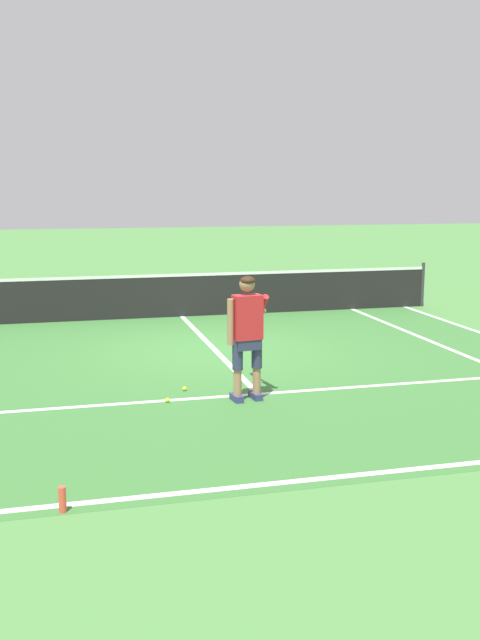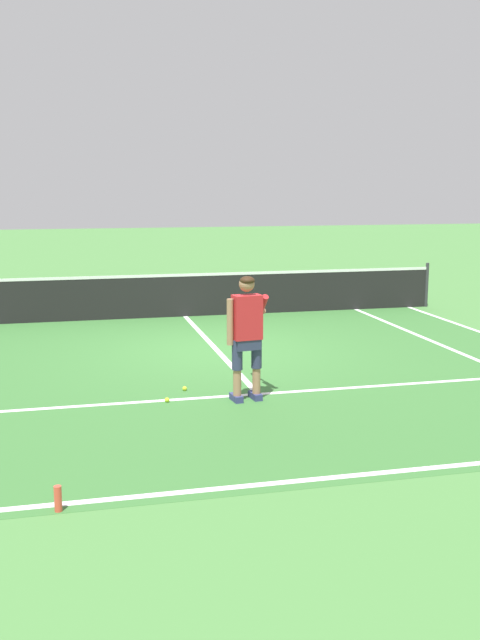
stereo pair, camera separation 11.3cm
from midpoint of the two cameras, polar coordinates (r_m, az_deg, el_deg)
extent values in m
plane|color=#477F3D|center=(12.96, -1.60, -2.38)|extent=(80.00, 80.00, 0.00)
cube|color=#387033|center=(11.80, -0.38, -3.64)|extent=(10.98, 9.85, 0.00)
cube|color=white|center=(7.50, 8.03, -12.16)|extent=(10.98, 0.10, 0.01)
cube|color=white|center=(10.23, 1.76, -5.85)|extent=(8.23, 0.10, 0.01)
cube|color=white|center=(13.25, -1.88, -2.07)|extent=(0.10, 6.40, 0.01)
cube|color=white|center=(13.32, 17.14, -2.47)|extent=(0.10, 9.45, 0.01)
cylinder|color=#333338|center=(18.17, 14.67, 2.70)|extent=(0.08, 0.08, 1.07)
cube|color=black|center=(16.27, -4.16, 1.86)|extent=(11.84, 0.02, 0.91)
cube|color=white|center=(16.20, -4.18, 3.55)|extent=(11.84, 0.03, 0.06)
cube|color=navy|center=(9.90, 0.03, -6.15)|extent=(0.14, 0.29, 0.09)
cube|color=navy|center=(10.00, 1.54, -5.99)|extent=(0.14, 0.29, 0.09)
cylinder|color=#A37556|center=(9.81, 0.11, -4.95)|extent=(0.11, 0.11, 0.36)
cylinder|color=#2D3351|center=(9.71, 0.11, -2.76)|extent=(0.14, 0.14, 0.41)
cylinder|color=#A37556|center=(9.91, 1.63, -4.80)|extent=(0.11, 0.11, 0.36)
cylinder|color=#2D3351|center=(9.81, 1.64, -2.63)|extent=(0.14, 0.14, 0.41)
cube|color=#2D3351|center=(9.73, 0.88, -1.75)|extent=(0.36, 0.24, 0.20)
cube|color=red|center=(9.66, 0.89, 0.22)|extent=(0.40, 0.27, 0.60)
cylinder|color=#A37556|center=(9.58, -0.45, -0.16)|extent=(0.09, 0.09, 0.62)
cylinder|color=red|center=(9.82, 2.14, 1.27)|extent=(0.12, 0.27, 0.29)
cylinder|color=#A37556|center=(10.04, 1.88, 0.67)|extent=(0.12, 0.30, 0.14)
sphere|color=#A37556|center=(9.60, 0.87, 2.85)|extent=(0.21, 0.21, 0.21)
ellipsoid|color=#382314|center=(9.57, 0.92, 3.13)|extent=(0.22, 0.22, 0.12)
cylinder|color=#232326|center=(10.26, 1.48, 0.71)|extent=(0.06, 0.20, 0.03)
cylinder|color=yellow|center=(10.39, 1.17, 0.84)|extent=(0.04, 0.10, 0.02)
torus|color=yellow|center=(10.56, 0.80, 0.99)|extent=(0.06, 0.30, 0.30)
cylinder|color=silver|center=(10.56, 0.80, 0.99)|extent=(0.04, 0.25, 0.25)
sphere|color=#CCE02D|center=(9.89, -5.44, -6.29)|extent=(0.07, 0.07, 0.07)
sphere|color=#CCE02D|center=(10.42, -4.07, -5.41)|extent=(0.07, 0.07, 0.07)
cylinder|color=#E04C38|center=(6.86, -13.68, -13.53)|extent=(0.07, 0.07, 0.24)
camera|label=1|loc=(0.06, -89.68, 0.06)|focal=40.61mm
camera|label=2|loc=(0.06, 90.32, -0.06)|focal=40.61mm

